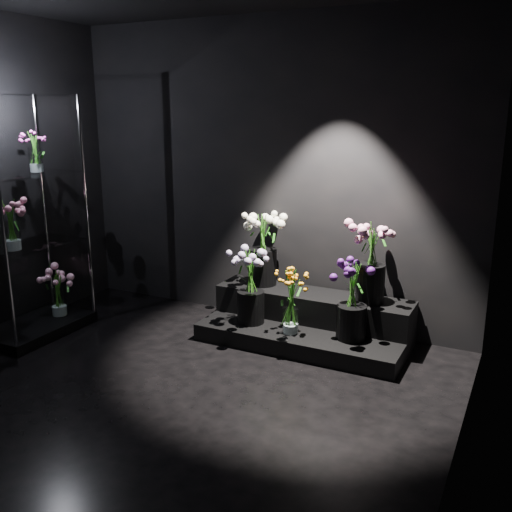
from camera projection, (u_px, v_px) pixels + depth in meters
The scene contains 13 objects.
floor at pixel (141, 408), 3.91m from camera, with size 4.00×4.00×0.00m, color black.
wall_back at pixel (267, 174), 5.28m from camera, with size 4.00×4.00×0.00m, color black.
wall_right at pixel (467, 238), 2.69m from camera, with size 4.00×4.00×0.00m, color black.
display_riser at pixel (308, 321), 5.04m from camera, with size 1.78×0.79×0.39m.
display_case at pixel (26, 219), 4.95m from camera, with size 0.58×0.96×2.11m.
bouquet_orange_bells at pixel (291, 301), 4.75m from camera, with size 0.32×0.32×0.57m.
bouquet_lilac at pixel (251, 280), 4.96m from camera, with size 0.43×0.43×0.67m.
bouquet_purple at pixel (352, 298), 4.62m from camera, with size 0.41×0.41×0.64m.
bouquet_cream_roses at pixel (263, 242), 5.23m from camera, with size 0.41×0.41×0.70m.
bouquet_pink_roses at pixel (372, 255), 4.74m from camera, with size 0.41×0.41×0.68m.
bouquet_case_pink at pixel (11, 223), 4.79m from camera, with size 0.39×0.39×0.44m.
bouquet_case_magenta at pixel (35, 151), 4.96m from camera, with size 0.28×0.28×0.35m.
bouquet_case_base_pink at pixel (58, 291), 5.32m from camera, with size 0.42×0.42×0.43m.
Camera 1 is at (2.28, -2.79, 2.00)m, focal length 40.00 mm.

